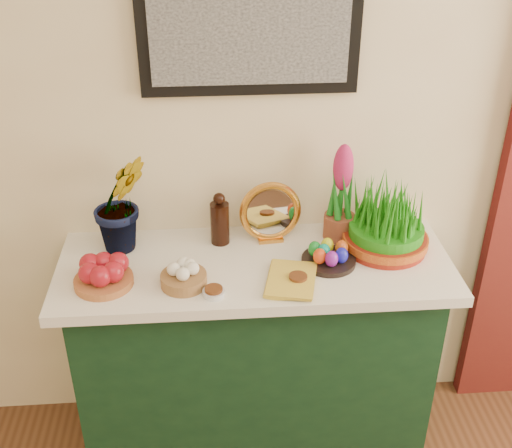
% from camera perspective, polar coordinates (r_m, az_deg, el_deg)
% --- Properties ---
extents(sideboard, '(1.30, 0.45, 0.85)m').
position_cam_1_polar(sideboard, '(2.58, -0.09, -11.92)').
color(sideboard, '#13341B').
rests_on(sideboard, ground).
extents(tablecloth, '(1.40, 0.55, 0.04)m').
position_cam_1_polar(tablecloth, '(2.30, -0.10, -3.68)').
color(tablecloth, white).
rests_on(tablecloth, sideboard).
extents(hyacinth_green, '(0.31, 0.29, 0.49)m').
position_cam_1_polar(hyacinth_green, '(2.30, -12.05, 3.16)').
color(hyacinth_green, '#1B7A1E').
rests_on(hyacinth_green, tablecloth).
extents(apple_bowl, '(0.24, 0.24, 0.10)m').
position_cam_1_polar(apple_bowl, '(2.21, -13.46, -4.37)').
color(apple_bowl, '#A75E31').
rests_on(apple_bowl, tablecloth).
extents(garlic_basket, '(0.17, 0.17, 0.09)m').
position_cam_1_polar(garlic_basket, '(2.16, -6.46, -4.61)').
color(garlic_basket, '#9D6D3F').
rests_on(garlic_basket, tablecloth).
extents(vinegar_cruet, '(0.07, 0.07, 0.20)m').
position_cam_1_polar(vinegar_cruet, '(2.35, -3.24, 0.27)').
color(vinegar_cruet, black).
rests_on(vinegar_cruet, tablecloth).
extents(mirror, '(0.24, 0.08, 0.23)m').
position_cam_1_polar(mirror, '(2.36, 1.28, 1.02)').
color(mirror, gold).
rests_on(mirror, tablecloth).
extents(book, '(0.19, 0.24, 0.03)m').
position_cam_1_polar(book, '(2.18, 1.01, -4.76)').
color(book, gold).
rests_on(book, tablecloth).
extents(spice_dish_left, '(0.07, 0.07, 0.03)m').
position_cam_1_polar(spice_dish_left, '(2.12, -3.78, -6.04)').
color(spice_dish_left, silver).
rests_on(spice_dish_left, tablecloth).
extents(spice_dish_right, '(0.08, 0.08, 0.03)m').
position_cam_1_polar(spice_dish_right, '(2.17, 3.75, -4.94)').
color(spice_dish_right, silver).
rests_on(spice_dish_right, tablecloth).
extents(egg_plate, '(0.25, 0.25, 0.08)m').
position_cam_1_polar(egg_plate, '(2.27, 6.47, -2.84)').
color(egg_plate, black).
rests_on(egg_plate, tablecloth).
extents(hyacinth_pink, '(0.12, 0.12, 0.38)m').
position_cam_1_polar(hyacinth_pink, '(2.36, 7.57, 2.37)').
color(hyacinth_pink, brown).
rests_on(hyacinth_pink, tablecloth).
extents(wheatgrass_sabzeh, '(0.31, 0.31, 0.25)m').
position_cam_1_polar(wheatgrass_sabzeh, '(2.35, 11.59, 0.21)').
color(wheatgrass_sabzeh, maroon).
rests_on(wheatgrass_sabzeh, tablecloth).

